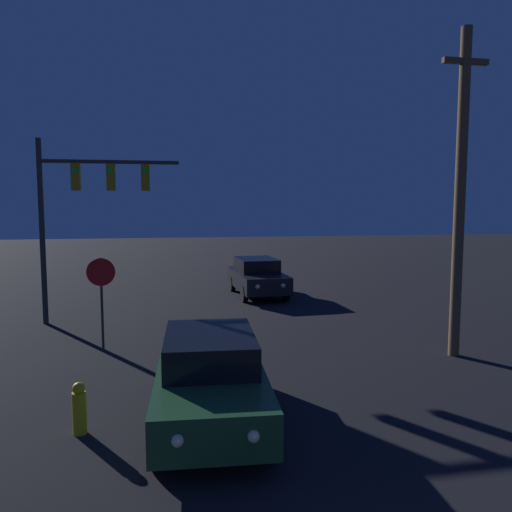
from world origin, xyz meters
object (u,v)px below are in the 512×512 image
car_far (257,276)px  utility_pole (460,192)px  car_near (210,377)px  traffic_signal_mast (82,198)px  fire_hydrant (79,408)px  stop_sign (101,286)px

car_far → utility_pole: size_ratio=0.54×
car_near → car_far: (3.22, 12.62, 0.00)m
car_near → utility_pole: bearing=-153.2°
car_near → utility_pole: size_ratio=0.54×
utility_pole → traffic_signal_mast: bearing=150.8°
car_near → utility_pole: utility_pole is taller
utility_pole → car_near: bearing=-156.4°
car_far → utility_pole: utility_pole is taller
car_far → fire_hydrant: 13.84m
utility_pole → fire_hydrant: utility_pole is taller
car_near → traffic_signal_mast: bearing=-65.0°
car_near → car_far: bearing=-101.1°
car_near → stop_sign: size_ratio=1.78×
traffic_signal_mast → utility_pole: bearing=-29.2°
fire_hydrant → stop_sign: bearing=92.2°
traffic_signal_mast → fire_hydrant: traffic_signal_mast is taller
car_far → traffic_signal_mast: bearing=27.5°
car_near → stop_sign: bearing=-60.2°
stop_sign → fire_hydrant: bearing=-87.8°
stop_sign → car_near: bearing=-63.4°
traffic_signal_mast → car_far: bearing=30.4°
car_far → traffic_signal_mast: 8.47m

